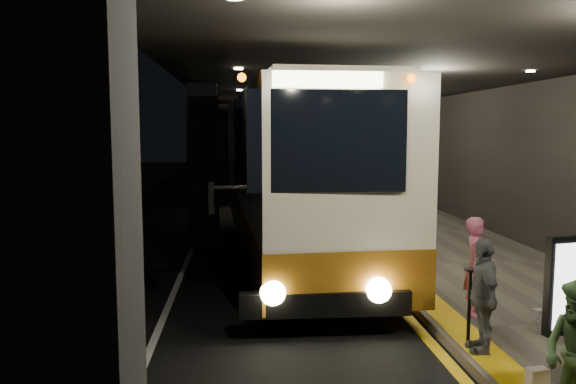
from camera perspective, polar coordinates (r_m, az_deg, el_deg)
name	(u,v)px	position (r m, az deg, el deg)	size (l,w,h in m)	color
ground	(265,284)	(11.75, -2.38, -9.36)	(90.00, 90.00, 0.00)	black
lane_line_white	(196,239)	(16.66, -9.30, -4.73)	(0.12, 50.00, 0.01)	silver
kerb_stripe_yellow	(337,237)	(16.84, 4.97, -4.55)	(0.18, 50.00, 0.01)	gold
sidewalk	(415,233)	(17.39, 12.81, -4.11)	(4.50, 50.00, 0.15)	#514C44
tactile_strip	(353,232)	(16.90, 6.65, -4.01)	(0.50, 50.00, 0.01)	gold
terminal_wall	(491,136)	(17.92, 19.95, 5.38)	(0.10, 50.00, 6.00)	black
support_columns	(203,166)	(15.37, -8.62, 2.61)	(0.80, 24.80, 4.40)	black
canopy	(343,81)	(16.63, 5.64, 11.21)	(9.00, 50.00, 0.40)	black
coach_main	(290,179)	(14.48, 0.19, 1.38)	(3.41, 12.99, 4.01)	beige
coach_second	(267,154)	(29.74, -2.12, 3.89)	(3.07, 12.79, 4.00)	beige
passenger_boarding	(476,266)	(9.73, 18.60, -7.16)	(0.59, 0.39, 1.62)	#D2628A
passenger_waiting_grey	(482,295)	(8.19, 19.15, -9.87)	(0.92, 0.47, 1.58)	#4E4F53
bag_polka	(543,321)	(9.41, 24.48, -11.82)	(0.30, 0.13, 0.37)	black
bag_plain	(537,381)	(7.40, 24.00, -17.12)	(0.24, 0.14, 0.30)	beige
stanchion_post	(469,306)	(8.55, 17.93, -10.96)	(0.05, 0.05, 1.05)	black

